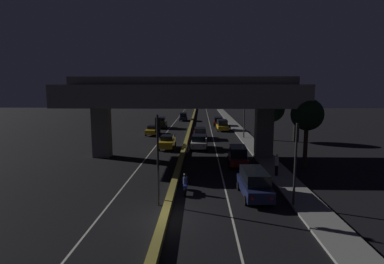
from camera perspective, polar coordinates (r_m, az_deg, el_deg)
The scene contains 23 objects.
ground_plane at distance 17.80m, azimuth -5.18°, elevation -16.17°, with size 200.00×200.00×0.00m, color black.
lane_line_left_inner at distance 51.95m, azimuth -4.76°, elevation 0.06°, with size 0.12×126.00×0.00m, color beige.
lane_line_right_inner at distance 51.65m, azimuth 3.74°, elevation 0.02°, with size 0.12×126.00×0.00m, color beige.
median_divider at distance 51.63m, azimuth -0.52°, elevation 0.26°, with size 0.49×126.00×0.40m, color olive.
sidewalk_right at distance 45.20m, azimuth 10.35°, elevation -1.17°, with size 2.14×126.00×0.16m, color gray.
elevated_overpass at distance 31.83m, azimuth -1.93°, elevation 6.62°, with size 24.36×9.11×8.63m.
traffic_light_left_of_median at distance 18.70m, azimuth -6.52°, elevation -2.37°, with size 0.30×0.49×5.79m.
traffic_light_right_of_median at distance 19.46m, azimuth 19.11°, elevation -3.31°, with size 0.30×0.49×5.30m.
street_lamp at distance 44.91m, azimuth 9.63°, elevation 4.65°, with size 1.93×0.32×7.89m.
car_dark_blue_lead at distance 21.11m, azimuth 11.78°, elevation -9.50°, with size 2.00×4.46×1.88m.
car_dark_red_second at distance 29.19m, azimuth 8.72°, elevation -4.45°, with size 2.00×4.02×1.87m.
car_white_third at distance 36.95m, azimuth 1.36°, elevation -1.83°, with size 2.13×4.26×1.72m.
car_dark_red_fourth at distance 44.36m, azimuth 1.53°, elevation -0.17°, with size 2.05×4.39×1.66m.
car_taxi_yellow_fifth at distance 53.22m, azimuth 5.79°, elevation 1.33°, with size 2.10×4.11×1.95m.
car_dark_red_sixth at distance 59.81m, azimuth 5.00°, elevation 2.02°, with size 1.95×4.33×1.76m.
car_taxi_yellow_lead_oncoming at distance 37.06m, azimuth -4.75°, elevation -1.92°, with size 1.92×3.99×1.64m.
car_taxi_yellow_second_oncoming at distance 48.84m, azimuth -7.45°, elevation 0.41°, with size 1.98×4.78×1.45m.
car_black_third_oncoming at distance 56.65m, azimuth -5.86°, elevation 1.81°, with size 2.04×4.24×2.06m.
car_dark_blue_fourth_oncoming at distance 69.69m, azimuth -1.64°, elevation 2.96°, with size 2.01×4.75×1.84m.
motorcycle_blue_filtering_near at distance 21.54m, azimuth -1.30°, elevation -10.03°, with size 0.33×1.95×1.41m.
pedestrian_on_sidewalk at distance 26.06m, azimuth 15.82°, elevation -5.98°, with size 0.31×0.31×1.82m.
roadside_tree_kerbside_near at distance 29.68m, azimuth 21.08°, elevation 3.01°, with size 2.98×2.98×6.49m.
roadside_tree_kerbside_mid at distance 44.05m, azimuth 14.89°, elevation 4.21°, with size 3.70×3.70×6.36m.
Camera 1 is at (2.04, -16.09, 7.34)m, focal length 28.00 mm.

